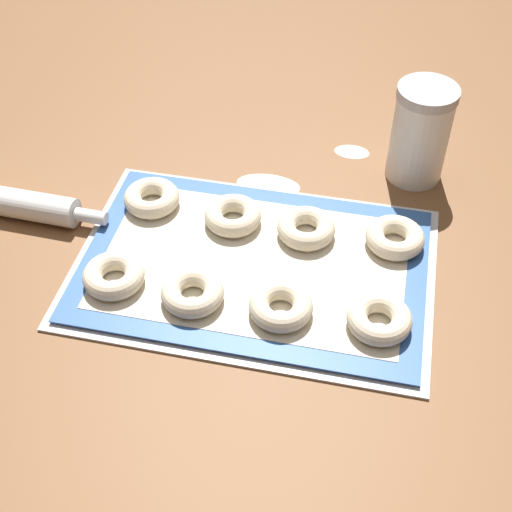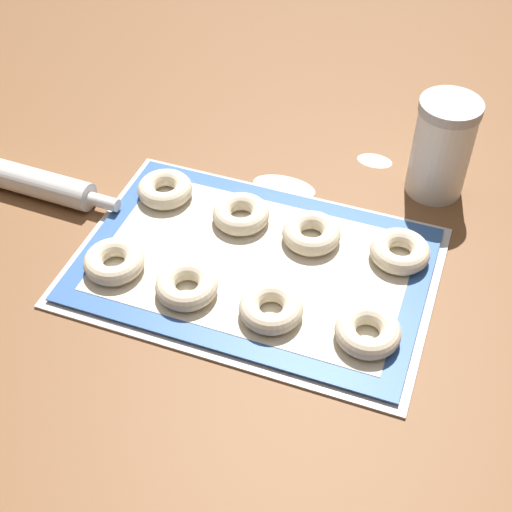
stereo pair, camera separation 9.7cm
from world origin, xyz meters
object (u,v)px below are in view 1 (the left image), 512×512
(bagel_back_mid_left, at_px, (233,216))
(bagel_front_mid_right, at_px, (281,306))
(bagel_front_far_left, at_px, (114,276))
(bagel_front_far_right, at_px, (379,319))
(bagel_front_mid_left, at_px, (192,292))
(bagel_back_far_left, at_px, (152,198))
(flour_canister, at_px, (420,133))
(bagel_back_far_right, at_px, (395,238))
(baking_tray, at_px, (256,266))
(bagel_back_mid_right, at_px, (306,228))

(bagel_back_mid_left, bearing_deg, bagel_front_mid_right, -57.12)
(bagel_front_far_left, height_order, bagel_front_far_right, same)
(bagel_front_mid_left, height_order, bagel_back_far_left, same)
(bagel_front_mid_left, xyz_separation_m, bagel_front_far_right, (0.25, 0.01, 0.00))
(bagel_front_far_left, relative_size, bagel_front_mid_right, 1.00)
(bagel_back_mid_left, xyz_separation_m, flour_canister, (0.26, 0.19, 0.06))
(bagel_back_far_right, bearing_deg, bagel_front_mid_left, -147.53)
(bagel_front_far_left, bearing_deg, baking_tray, 23.11)
(bagel_front_far_left, bearing_deg, bagel_front_mid_left, -3.57)
(bagel_back_mid_right, bearing_deg, bagel_front_mid_left, -129.48)
(bagel_back_mid_left, bearing_deg, bagel_front_mid_left, -96.21)
(bagel_front_mid_left, height_order, bagel_front_mid_right, same)
(bagel_front_mid_right, distance_m, bagel_back_mid_right, 0.16)
(bagel_front_mid_right, xyz_separation_m, bagel_front_far_right, (0.13, 0.01, 0.00))
(bagel_back_mid_left, bearing_deg, bagel_back_far_left, 174.22)
(bagel_front_mid_right, bearing_deg, baking_tray, 121.61)
(bagel_front_far_left, distance_m, bagel_back_far_left, 0.17)
(bagel_back_mid_left, relative_size, bagel_back_far_right, 1.00)
(bagel_front_mid_left, relative_size, bagel_front_far_right, 1.00)
(bagel_front_far_left, distance_m, bagel_back_mid_right, 0.29)
(bagel_front_far_right, bearing_deg, bagel_back_far_left, 155.25)
(bagel_back_far_left, relative_size, bagel_back_mid_left, 1.00)
(flour_canister, bearing_deg, bagel_front_mid_left, -128.27)
(baking_tray, height_order, bagel_back_mid_right, bagel_back_mid_right)
(bagel_front_mid_left, relative_size, bagel_front_mid_right, 1.00)
(bagel_front_far_right, bearing_deg, baking_tray, 156.47)
(bagel_front_mid_left, xyz_separation_m, flour_canister, (0.28, 0.35, 0.06))
(bagel_front_far_left, bearing_deg, bagel_back_far_right, 22.88)
(bagel_back_mid_left, height_order, bagel_back_far_right, same)
(bagel_front_far_left, bearing_deg, flour_canister, 41.28)
(bagel_front_mid_right, bearing_deg, bagel_back_mid_left, 122.88)
(bagel_back_mid_right, bearing_deg, bagel_back_mid_left, 177.80)
(baking_tray, xyz_separation_m, bagel_front_far_right, (0.18, -0.08, 0.02))
(bagel_front_far_left, distance_m, flour_canister, 0.53)
(bagel_front_far_right, bearing_deg, bagel_back_mid_left, 146.39)
(baking_tray, relative_size, bagel_back_mid_left, 5.96)
(bagel_back_mid_right, bearing_deg, bagel_front_mid_right, -93.11)
(bagel_front_far_right, height_order, bagel_back_mid_left, same)
(baking_tray, height_order, bagel_front_far_right, bagel_front_far_right)
(bagel_front_far_right, xyz_separation_m, bagel_back_far_left, (-0.37, 0.17, 0.00))
(bagel_front_far_left, xyz_separation_m, bagel_front_mid_right, (0.24, -0.01, 0.00))
(bagel_front_mid_right, height_order, bagel_back_far_right, same)
(bagel_front_mid_right, height_order, bagel_front_far_right, same)
(bagel_front_far_left, height_order, flour_canister, flour_canister)
(bagel_back_far_right, height_order, flour_canister, flour_canister)
(bagel_front_mid_left, bearing_deg, bagel_back_far_right, 32.47)
(baking_tray, xyz_separation_m, bagel_front_mid_right, (0.05, -0.08, 0.02))
(flour_canister, bearing_deg, bagel_back_far_right, -95.46)
(bagel_front_far_right, distance_m, bagel_back_mid_right, 0.19)
(bagel_front_far_left, distance_m, bagel_back_mid_left, 0.20)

